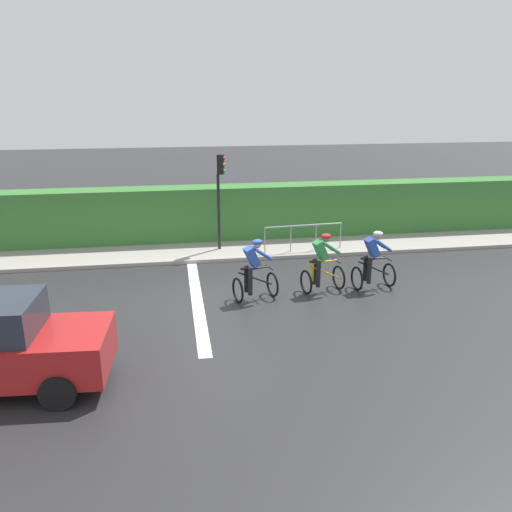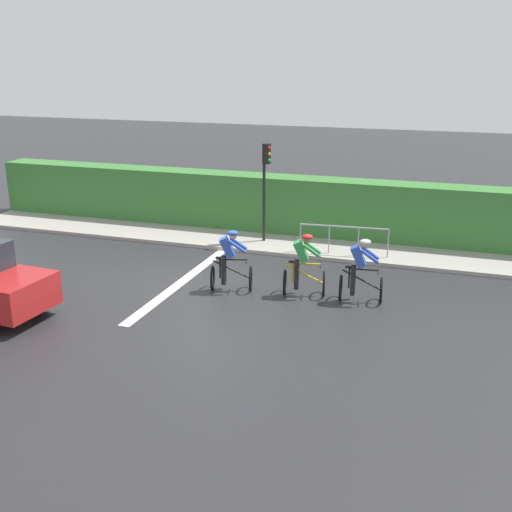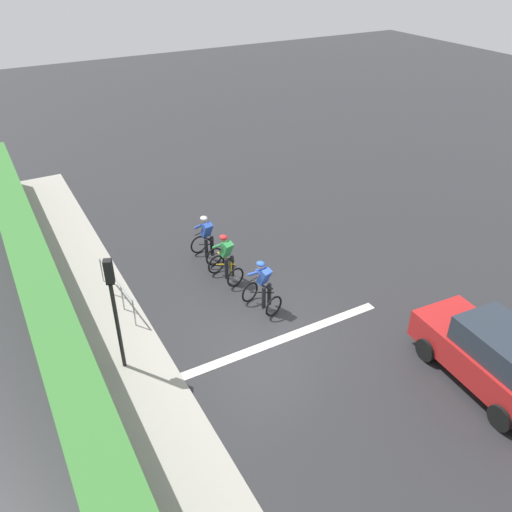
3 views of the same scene
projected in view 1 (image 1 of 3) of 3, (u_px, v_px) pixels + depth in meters
name	position (u px, v px, depth m)	size (l,w,h in m)	color
ground_plane	(217.00, 295.00, 14.29)	(80.00, 80.00, 0.00)	#28282B
sidewalk_kerb	(262.00, 246.00, 18.56)	(2.80, 24.89, 0.12)	#9E998E
stone_wall_low	(258.00, 233.00, 19.32)	(0.44, 24.89, 0.66)	tan
hedge_wall	(257.00, 213.00, 19.40)	(1.10, 24.89, 2.04)	#387533
road_marking_stop_line	(196.00, 296.00, 14.20)	(7.00, 0.30, 0.01)	silver
cyclist_lead	(373.00, 261.00, 14.56)	(0.82, 1.16, 1.66)	black
cyclist_second	(322.00, 264.00, 14.31)	(0.89, 1.20, 1.66)	black
cyclist_mid	(254.00, 271.00, 13.76)	(0.95, 1.23, 1.66)	black
traffic_light_near_crossing	(220.00, 188.00, 17.44)	(0.26, 0.30, 3.34)	black
pedestrian_railing_kerbside	(304.00, 232.00, 17.69)	(0.27, 2.74, 1.03)	#999EA3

